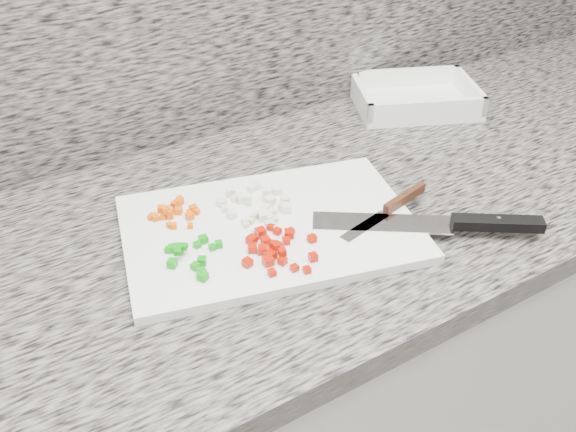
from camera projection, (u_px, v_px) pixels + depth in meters
name	position (u px, v px, depth m)	size (l,w,h in m)	color
cabinet	(273.00, 409.00, 1.28)	(3.92, 0.62, 0.86)	beige
countertop	(269.00, 226.00, 1.02)	(3.96, 0.64, 0.04)	slate
cutting_board	(270.00, 228.00, 0.97)	(0.43, 0.29, 0.01)	white
carrot_pile	(175.00, 212.00, 0.98)	(0.08, 0.08, 0.02)	#E85505
onion_pile	(260.00, 203.00, 1.00)	(0.11, 0.11, 0.02)	silver
green_pepper_pile	(192.00, 257.00, 0.89)	(0.09, 0.09, 0.02)	#0D8C0C
red_pepper_pile	(276.00, 247.00, 0.90)	(0.12, 0.12, 0.02)	#B01202
garlic_pile	(264.00, 221.00, 0.96)	(0.06, 0.05, 0.01)	beige
chef_knife	(457.00, 223.00, 0.95)	(0.30, 0.22, 0.02)	silver
paring_knife	(395.00, 205.00, 0.99)	(0.19, 0.06, 0.02)	silver
tray	(415.00, 99.00, 1.32)	(0.29, 0.26, 0.05)	white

